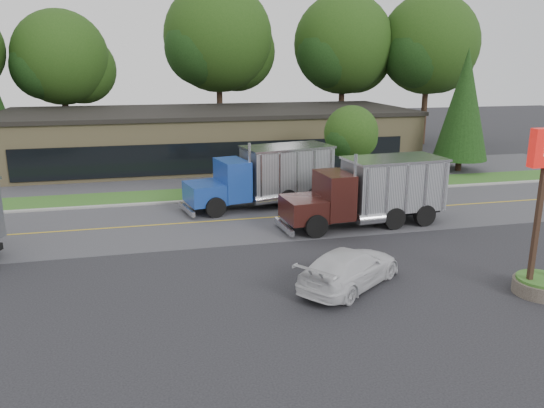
{
  "coord_description": "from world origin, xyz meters",
  "views": [
    {
      "loc": [
        -2.89,
        -17.4,
        8.08
      ],
      "look_at": [
        2.41,
        5.21,
        1.8
      ],
      "focal_mm": 35.0,
      "sensor_mm": 36.0,
      "label": 1
    }
  ],
  "objects": [
    {
      "name": "ground",
      "position": [
        0.0,
        0.0,
        0.0
      ],
      "size": [
        140.0,
        140.0,
        0.0
      ],
      "primitive_type": "plane",
      "color": "#333338",
      "rests_on": "ground"
    },
    {
      "name": "road",
      "position": [
        0.0,
        9.0,
        0.0
      ],
      "size": [
        60.0,
        8.0,
        0.02
      ],
      "primitive_type": "cube",
      "color": "#56565B",
      "rests_on": "ground"
    },
    {
      "name": "center_line",
      "position": [
        0.0,
        9.0,
        0.0
      ],
      "size": [
        60.0,
        0.12,
        0.01
      ],
      "primitive_type": "cube",
      "color": "gold",
      "rests_on": "ground"
    },
    {
      "name": "curb",
      "position": [
        0.0,
        13.2,
        0.0
      ],
      "size": [
        60.0,
        0.3,
        0.12
      ],
      "primitive_type": "cube",
      "color": "#9E9E99",
      "rests_on": "ground"
    },
    {
      "name": "grass_verge",
      "position": [
        0.0,
        15.0,
        0.0
      ],
      "size": [
        60.0,
        3.4,
        0.03
      ],
      "primitive_type": "cube",
      "color": "#356121",
      "rests_on": "ground"
    },
    {
      "name": "far_parking",
      "position": [
        0.0,
        20.0,
        0.0
      ],
      "size": [
        60.0,
        7.0,
        0.02
      ],
      "primitive_type": "cube",
      "color": "#56565B",
      "rests_on": "ground"
    },
    {
      "name": "strip_mall",
      "position": [
        2.0,
        26.0,
        2.0
      ],
      "size": [
        32.0,
        12.0,
        4.0
      ],
      "primitive_type": "cube",
      "color": "#98875D",
      "rests_on": "ground"
    },
    {
      "name": "tree_far_b",
      "position": [
        -9.87,
        34.11,
        7.99
      ],
      "size": [
        8.78,
        8.26,
        12.52
      ],
      "color": "#382619",
      "rests_on": "ground"
    },
    {
      "name": "tree_far_c",
      "position": [
        4.16,
        34.13,
        9.73
      ],
      "size": [
        10.68,
        10.05,
        15.24
      ],
      "color": "#382619",
      "rests_on": "ground"
    },
    {
      "name": "tree_far_d",
      "position": [
        16.15,
        33.12,
        9.22
      ],
      "size": [
        10.13,
        9.53,
        14.45
      ],
      "color": "#382619",
      "rests_on": "ground"
    },
    {
      "name": "tree_far_e",
      "position": [
        24.15,
        31.12,
        9.2
      ],
      "size": [
        10.11,
        9.51,
        14.42
      ],
      "color": "#382619",
      "rests_on": "ground"
    },
    {
      "name": "evergreen_right",
      "position": [
        20.0,
        18.0,
        4.97
      ],
      "size": [
        3.98,
        3.98,
        9.04
      ],
      "color": "#382619",
      "rests_on": "ground"
    },
    {
      "name": "tree_verge",
      "position": [
        10.06,
        15.04,
        3.39
      ],
      "size": [
        3.74,
        3.52,
        5.34
      ],
      "color": "#382619",
      "rests_on": "ground"
    },
    {
      "name": "dump_truck_blue",
      "position": [
        3.68,
        11.55,
        1.81
      ],
      "size": [
        8.81,
        4.22,
        3.36
      ],
      "rotation": [
        0.0,
        0.0,
        3.35
      ],
      "color": "black",
      "rests_on": "ground"
    },
    {
      "name": "dump_truck_maroon",
      "position": [
        8.0,
        6.73,
        1.81
      ],
      "size": [
        8.52,
        3.28,
        3.36
      ],
      "rotation": [
        0.0,
        0.0,
        3.22
      ],
      "color": "black",
      "rests_on": "ground"
    },
    {
      "name": "rally_car",
      "position": [
        4.06,
        -0.31,
        0.71
      ],
      "size": [
        5.09,
        4.54,
        1.42
      ],
      "primitive_type": "imported",
      "rotation": [
        0.0,
        0.0,
        2.22
      ],
      "color": "silver",
      "rests_on": "ground"
    }
  ]
}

